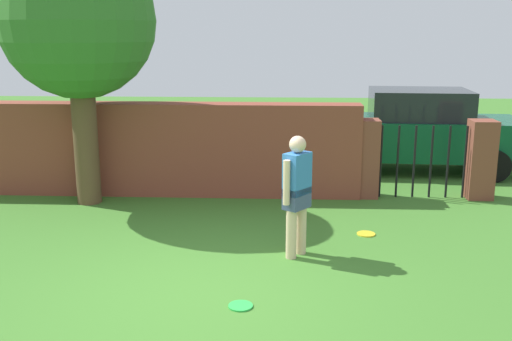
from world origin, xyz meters
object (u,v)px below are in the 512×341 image
(car, at_px, (418,130))
(person, at_px, (297,191))
(tree, at_px, (78,24))
(frisbee_yellow, at_px, (366,234))
(frisbee_green, at_px, (241,306))

(car, bearing_deg, person, -114.41)
(tree, distance_m, frisbee_yellow, 5.69)
(frisbee_yellow, bearing_deg, tree, 162.44)
(car, distance_m, frisbee_yellow, 4.55)
(frisbee_yellow, bearing_deg, person, -140.06)
(person, xyz_separation_m, frisbee_yellow, (1.05, 0.88, -0.89))
(frisbee_green, bearing_deg, person, 67.82)
(frisbee_yellow, bearing_deg, frisbee_green, -124.73)
(tree, bearing_deg, frisbee_yellow, -17.56)
(person, distance_m, frisbee_yellow, 1.63)
(person, relative_size, car, 0.38)
(tree, xyz_separation_m, frisbee_green, (2.92, -3.87, -3.02))
(person, xyz_separation_m, frisbee_green, (-0.63, -1.54, -0.89))
(car, xyz_separation_m, frisbee_yellow, (-1.60, -4.18, -0.85))
(person, height_order, frisbee_green, person)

